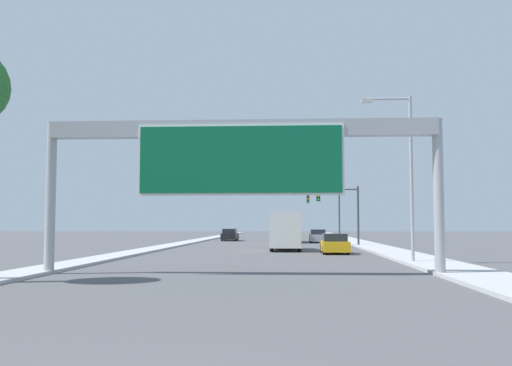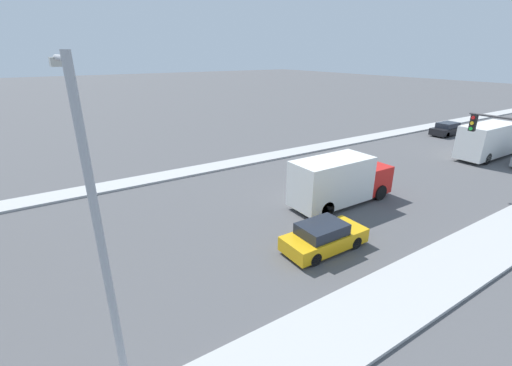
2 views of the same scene
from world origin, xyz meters
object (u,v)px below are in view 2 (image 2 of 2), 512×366
(car_near_center, at_px, (324,237))
(truck_box_secondary, at_px, (491,140))
(truck_box_primary, at_px, (339,181))
(street_lamp_right, at_px, (98,233))
(traffic_light_near_intersection, at_px, (510,145))
(car_far_center, at_px, (448,129))

(car_near_center, bearing_deg, truck_box_secondary, 98.44)
(truck_box_primary, relative_size, street_lamp_right, 0.78)
(truck_box_primary, relative_size, truck_box_secondary, 0.83)
(car_near_center, relative_size, street_lamp_right, 0.47)
(truck_box_primary, distance_m, traffic_light_near_intersection, 10.34)
(traffic_light_near_intersection, bearing_deg, car_near_center, -98.25)
(car_near_center, height_order, street_lamp_right, street_lamp_right)
(car_near_center, height_order, traffic_light_near_intersection, traffic_light_near_intersection)
(truck_box_secondary, bearing_deg, truck_box_primary, -90.00)
(car_far_center, xyz_separation_m, truck_box_primary, (7.00, -24.80, 0.86))
(truck_box_primary, bearing_deg, traffic_light_near_intersection, 57.73)
(truck_box_secondary, bearing_deg, car_near_center, -81.56)
(car_far_center, bearing_deg, car_near_center, -70.29)
(car_near_center, height_order, truck_box_secondary, truck_box_secondary)
(traffic_light_near_intersection, height_order, street_lamp_right, street_lamp_right)
(car_near_center, xyz_separation_m, truck_box_primary, (-3.50, 4.51, 0.88))
(truck_box_secondary, xyz_separation_m, street_lamp_right, (6.53, -33.53, 3.73))
(truck_box_secondary, bearing_deg, street_lamp_right, -78.98)
(traffic_light_near_intersection, distance_m, street_lamp_right, 23.06)
(truck_box_primary, distance_m, truck_box_secondary, 19.08)
(truck_box_primary, xyz_separation_m, street_lamp_right, (6.53, -14.45, 3.77))
(traffic_light_near_intersection, bearing_deg, truck_box_primary, -122.27)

